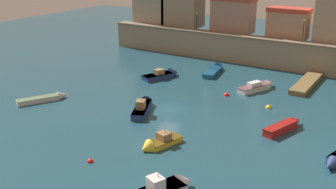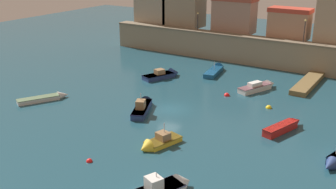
{
  "view_description": "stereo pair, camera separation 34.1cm",
  "coord_description": "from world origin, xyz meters",
  "views": [
    {
      "loc": [
        24.44,
        -39.28,
        18.38
      ],
      "look_at": [
        0.0,
        -0.24,
        1.96
      ],
      "focal_mm": 43.71,
      "sensor_mm": 36.0,
      "label": 1
    },
    {
      "loc": [
        24.73,
        -39.1,
        18.38
      ],
      "look_at": [
        0.0,
        -0.24,
        1.96
      ],
      "focal_mm": 43.71,
      "sensor_mm": 36.0,
      "label": 2
    }
  ],
  "objects": [
    {
      "name": "moored_boat_10",
      "position": [
        4.31,
        -9.07,
        0.36
      ],
      "size": [
        2.89,
        5.0,
        2.77
      ],
      "rotation": [
        0.0,
        0.0,
        -1.84
      ],
      "color": "gold",
      "rests_on": "ground"
    },
    {
      "name": "mooring_buoy_1",
      "position": [
        10.13,
        6.86,
        0.0
      ],
      "size": [
        0.73,
        0.73,
        0.73
      ],
      "primitive_type": "sphere",
      "color": "yellow",
      "rests_on": "ground"
    },
    {
      "name": "moored_boat_6",
      "position": [
        6.64,
        12.86,
        0.46
      ],
      "size": [
        3.84,
        6.65,
        1.61
      ],
      "rotation": [
        0.0,
        0.0,
        1.18
      ],
      "color": "silver",
      "rests_on": "ground"
    },
    {
      "name": "moored_boat_0",
      "position": [
        13.73,
        1.41,
        0.45
      ],
      "size": [
        2.9,
        6.1,
        1.09
      ],
      "rotation": [
        0.0,
        0.0,
        1.26
      ],
      "color": "red",
      "rests_on": "ground"
    },
    {
      "name": "moored_boat_1",
      "position": [
        9.58,
        -15.58,
        0.55
      ],
      "size": [
        3.66,
        5.41,
        2.7
      ],
      "rotation": [
        0.0,
        0.0,
        1.18
      ],
      "color": "white",
      "rests_on": "ground"
    },
    {
      "name": "ground_plane",
      "position": [
        0.0,
        0.0,
        0.0
      ],
      "size": [
        143.34,
        143.34,
        0.0
      ],
      "primitive_type": "plane",
      "color": "#1E4756"
    },
    {
      "name": "mooring_buoy_0",
      "position": [
        0.8,
        -14.95,
        0.0
      ],
      "size": [
        0.58,
        0.58,
        0.58
      ],
      "primitive_type": "sphere",
      "color": "red",
      "rests_on": "ground"
    },
    {
      "name": "quay_lamp_0",
      "position": [
        -9.79,
        24.97,
        6.84
      ],
      "size": [
        0.32,
        0.32,
        3.13
      ],
      "color": "black",
      "rests_on": "quay_wall"
    },
    {
      "name": "moored_boat_2",
      "position": [
        -2.28,
        17.4,
        0.35
      ],
      "size": [
        2.82,
        7.4,
        2.33
      ],
      "rotation": [
        0.0,
        0.0,
        1.75
      ],
      "color": "#195689",
      "rests_on": "ground"
    },
    {
      "name": "pier_dock",
      "position": [
        11.83,
        18.37,
        0.34
      ],
      "size": [
        2.16,
        11.04,
        0.7
      ],
      "color": "brown",
      "rests_on": "ground"
    },
    {
      "name": "quay_wall",
      "position": [
        0.0,
        24.97,
        2.38
      ],
      "size": [
        53.56,
        2.45,
        4.73
      ],
      "color": "gray",
      "rests_on": "ground"
    },
    {
      "name": "moored_boat_9",
      "position": [
        -2.54,
        -1.86,
        0.49
      ],
      "size": [
        4.22,
        6.95,
        2.87
      ],
      "rotation": [
        0.0,
        0.0,
        2.0
      ],
      "color": "navy",
      "rests_on": "ground"
    },
    {
      "name": "mooring_buoy_2",
      "position": [
        3.89,
        8.21,
        0.0
      ],
      "size": [
        0.77,
        0.77,
        0.77
      ],
      "primitive_type": "sphere",
      "color": "red",
      "rests_on": "ground"
    },
    {
      "name": "old_town_backdrop",
      "position": [
        0.1,
        28.47,
        8.54
      ],
      "size": [
        51.87,
        6.08,
        9.39
      ],
      "color": "gray",
      "rests_on": "ground"
    },
    {
      "name": "moored_boat_3",
      "position": [
        -7.6,
        10.7,
        0.42
      ],
      "size": [
        4.09,
        6.39,
        1.96
      ],
      "rotation": [
        0.0,
        0.0,
        1.17
      ],
      "color": "navy",
      "rests_on": "ground"
    },
    {
      "name": "quay_lamp_1",
      "position": [
        8.89,
        24.97,
        7.07
      ],
      "size": [
        0.32,
        0.32,
        3.53
      ],
      "color": "black",
      "rests_on": "quay_wall"
    },
    {
      "name": "moored_boat_7",
      "position": [
        -15.01,
        -5.84,
        0.31
      ],
      "size": [
        4.24,
        6.36,
        1.23
      ],
      "rotation": [
        0.0,
        0.0,
        1.07
      ],
      "color": "silver",
      "rests_on": "ground"
    }
  ]
}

